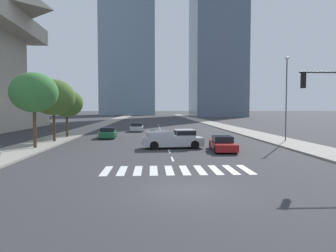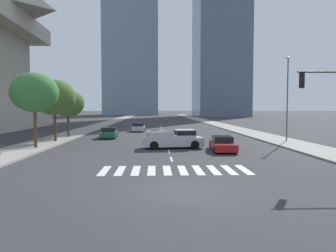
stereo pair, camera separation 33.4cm
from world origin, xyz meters
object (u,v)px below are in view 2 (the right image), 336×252
pickup_truck (176,139)px  street_lamp_east (287,93)px  sedan_white_1 (158,136)px  sedan_red_3 (222,144)px  street_tree_nearest (34,93)px  street_tree_second (55,97)px  sedan_silver_2 (138,127)px  sedan_green_0 (109,133)px  street_tree_third (68,103)px

pickup_truck → street_lamp_east: street_lamp_east is taller
sedan_white_1 → sedan_red_3: 9.75m
street_tree_nearest → street_tree_second: size_ratio=1.01×
sedan_silver_2 → street_tree_nearest: (-7.87, -21.03, 4.33)m
street_tree_nearest → sedan_green_0: bearing=64.7°
pickup_truck → sedan_white_1: bearing=98.8°
sedan_green_0 → sedan_red_3: (11.24, -12.08, -0.02)m
street_tree_third → street_tree_second: bearing=-90.0°
pickup_truck → street_tree_third: street_tree_third is taller
pickup_truck → sedan_green_0: size_ratio=1.17×
pickup_truck → street_tree_nearest: street_tree_nearest is taller
sedan_silver_2 → pickup_truck: bearing=-168.0°
sedan_red_3 → street_lamp_east: (8.19, 6.48, 4.58)m
sedan_white_1 → sedan_red_3: size_ratio=1.01×
pickup_truck → street_tree_second: size_ratio=0.84×
sedan_red_3 → street_tree_second: size_ratio=0.73×
street_tree_nearest → street_tree_third: street_tree_nearest is taller
sedan_green_0 → street_lamp_east: 20.73m
sedan_white_1 → sedan_red_3: (5.36, -8.14, 0.02)m
sedan_white_1 → street_tree_nearest: street_tree_nearest is taller
street_lamp_east → pickup_truck: bearing=-159.3°
sedan_white_1 → street_lamp_east: 14.41m
sedan_red_3 → street_tree_third: street_tree_third is taller
street_tree_third → sedan_silver_2: bearing=53.2°
sedan_white_1 → street_tree_nearest: (-10.76, -6.38, 4.38)m
sedan_red_3 → sedan_green_0: bearing=-133.8°
pickup_truck → sedan_white_1: size_ratio=1.14×
pickup_truck → sedan_silver_2: size_ratio=1.25×
sedan_green_0 → sedan_red_3: bearing=-140.2°
pickup_truck → street_tree_nearest: size_ratio=0.83×
sedan_white_1 → sedan_green_0: bearing=56.1°
sedan_red_3 → street_tree_nearest: bearing=-92.9°
sedan_silver_2 → street_tree_third: bearing=143.2°
sedan_silver_2 → sedan_red_3: (8.25, -22.79, -0.03)m
street_tree_nearest → sedan_white_1: bearing=30.7°
pickup_truck → sedan_silver_2: bearing=96.7°
street_lamp_east → street_tree_nearest: 24.77m
pickup_truck → street_lamp_east: bearing=15.4°
sedan_red_3 → street_lamp_east: street_lamp_east is taller
pickup_truck → sedan_white_1: pickup_truck is taller
sedan_silver_2 → street_tree_third: (-7.87, -10.53, 3.57)m
sedan_silver_2 → street_lamp_east: size_ratio=0.49×
street_tree_second → street_lamp_east: bearing=-1.8°
street_tree_second → pickup_truck: bearing=-23.3°
sedan_red_3 → street_tree_second: bearing=-110.8°
street_lamp_east → street_tree_nearest: (-24.32, -4.71, -0.22)m
sedan_white_1 → street_tree_second: 11.57m
pickup_truck → sedan_green_0: (-7.44, 10.15, -0.22)m
sedan_green_0 → sedan_silver_2: 11.11m
pickup_truck → street_tree_second: street_tree_second is taller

